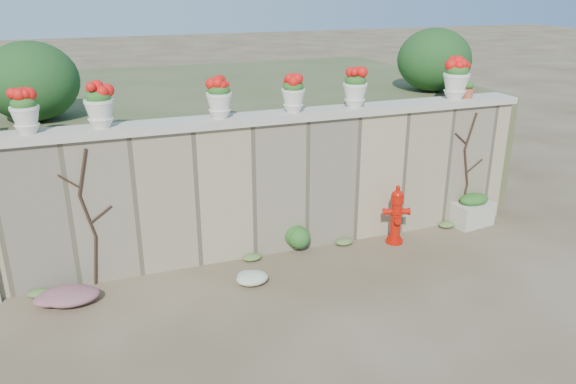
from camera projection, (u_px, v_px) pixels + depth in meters
name	position (u px, v px, depth m)	size (l,w,h in m)	color
ground	(325.00, 305.00, 7.11)	(80.00, 80.00, 0.00)	#4B3B25
stone_wall	(277.00, 186.00, 8.34)	(8.00, 0.40, 2.00)	#9A8B67
wall_cap	(276.00, 117.00, 7.98)	(8.10, 0.52, 0.10)	beige
raised_fill	(224.00, 135.00, 11.15)	(9.00, 6.00, 2.00)	#384C23
back_shrub_left	(31.00, 81.00, 7.81)	(1.30, 1.30, 1.10)	#143814
back_shrub_right	(434.00, 60.00, 9.97)	(1.30, 1.30, 1.10)	#143814
vine_left	(89.00, 217.00, 7.28)	(0.60, 0.04, 1.91)	black
vine_right	(467.00, 168.00, 9.21)	(0.60, 0.04, 1.91)	black
fire_hydrant	(396.00, 215.00, 8.67)	(0.41, 0.29, 0.95)	#B41306
planter_box	(473.00, 211.00, 9.39)	(0.72, 0.49, 0.56)	beige
green_shrub	(301.00, 235.00, 8.48)	(0.56, 0.51, 0.53)	#1E5119
magenta_clump	(71.00, 297.00, 7.07)	(0.94, 0.63, 0.25)	#AD226E
white_flowers	(251.00, 276.00, 7.62)	(0.57, 0.46, 0.21)	white
urn_pot_0	(25.00, 112.00, 6.80)	(0.35, 0.35, 0.55)	silver
urn_pot_1	(99.00, 105.00, 7.08)	(0.37, 0.37, 0.58)	silver
urn_pot_2	(219.00, 98.00, 7.59)	(0.35, 0.35, 0.55)	silver
urn_pot_3	(293.00, 94.00, 7.95)	(0.34, 0.34, 0.53)	silver
urn_pot_4	(355.00, 88.00, 8.26)	(0.36, 0.36, 0.57)	silver
urn_pot_5	(456.00, 79.00, 8.83)	(0.42, 0.42, 0.65)	silver
terracotta_pot	(468.00, 91.00, 8.98)	(0.21, 0.21, 0.25)	#B14B36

